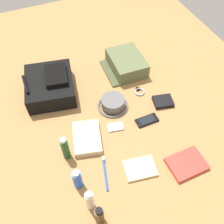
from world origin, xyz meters
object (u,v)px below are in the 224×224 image
object	(u,v)px
deodorant_spray	(77,179)
cell_phone	(147,120)
bucket_hat	(113,103)
cologne_bottle	(99,216)
toothpaste_tube	(90,200)
folded_towel	(87,138)
paperback_novel	(187,164)
notepad	(140,168)
backpack	(50,85)
media_player	(116,127)
wristwatch	(139,91)
toiletry_pouch	(126,64)
shampoo_bottle	(65,148)
toothbrush	(105,171)
wallet	(163,101)

from	to	relation	value
deodorant_spray	cell_phone	distance (m)	0.51
bucket_hat	cologne_bottle	world-z (taller)	cologne_bottle
toothpaste_tube	folded_towel	distance (m)	0.35
paperback_novel	notepad	bearing A→B (deg)	72.91
backpack	notepad	xyz separation A→B (m)	(-0.66, -0.26, -0.05)
cell_phone	media_player	world-z (taller)	cell_phone
deodorant_spray	toothpaste_tube	bearing A→B (deg)	-170.69
notepad	wristwatch	bearing A→B (deg)	-17.07
backpack	deodorant_spray	size ratio (longest dim) A/B	2.73
notepad	toiletry_pouch	bearing A→B (deg)	-9.96
shampoo_bottle	toothbrush	xyz separation A→B (m)	(-0.15, -0.14, -0.07)
toiletry_pouch	wristwatch	world-z (taller)	toiletry_pouch
folded_towel	toothpaste_tube	bearing A→B (deg)	163.11
toiletry_pouch	notepad	distance (m)	0.71
cologne_bottle	shampoo_bottle	size ratio (longest dim) A/B	0.84
bucket_hat	cell_phone	world-z (taller)	bucket_hat
paperback_novel	toothbrush	distance (m)	0.40
cologne_bottle	wallet	distance (m)	0.75
toothpaste_tube	shampoo_bottle	world-z (taller)	shampoo_bottle
deodorant_spray	wallet	distance (m)	0.68
notepad	paperback_novel	bearing A→B (deg)	-97.80
media_player	cologne_bottle	bearing A→B (deg)	148.70
shampoo_bottle	toiletry_pouch	bearing A→B (deg)	-49.09
toothbrush	wristwatch	bearing A→B (deg)	-43.98
deodorant_spray	wallet	size ratio (longest dim) A/B	1.20
cell_phone	media_player	size ratio (longest dim) A/B	1.35
notepad	wallet	bearing A→B (deg)	-34.79
cologne_bottle	paperback_novel	world-z (taller)	cologne_bottle
deodorant_spray	wallet	bearing A→B (deg)	-65.17
toothpaste_tube	notepad	bearing A→B (deg)	-75.49
toothpaste_tube	cell_phone	size ratio (longest dim) A/B	1.16
media_player	toothbrush	xyz separation A→B (m)	(-0.22, 0.15, 0.00)
cologne_bottle	folded_towel	bearing A→B (deg)	-11.86
toothpaste_tube	notepad	size ratio (longest dim) A/B	0.97
backpack	cologne_bottle	world-z (taller)	backpack
backpack	toothpaste_tube	bearing A→B (deg)	178.62
paperback_novel	toothpaste_tube	bearing A→B (deg)	90.48
wristwatch	notepad	world-z (taller)	notepad
toiletry_pouch	cologne_bottle	distance (m)	0.96
backpack	toothpaste_tube	xyz separation A→B (m)	(-0.73, 0.02, 0.01)
toiletry_pouch	shampoo_bottle	distance (m)	0.71
shampoo_bottle	toothbrush	world-z (taller)	shampoo_bottle
wristwatch	folded_towel	xyz separation A→B (m)	(-0.20, 0.40, 0.01)
wristwatch	deodorant_spray	bearing A→B (deg)	128.29
deodorant_spray	toothbrush	distance (m)	0.15
bucket_hat	wristwatch	world-z (taller)	bucket_hat
backpack	media_player	bearing A→B (deg)	-147.30
toiletry_pouch	paperback_novel	size ratio (longest dim) A/B	1.48
toothpaste_tube	wristwatch	size ratio (longest dim) A/B	2.04
toothpaste_tube	notepad	world-z (taller)	toothpaste_tube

